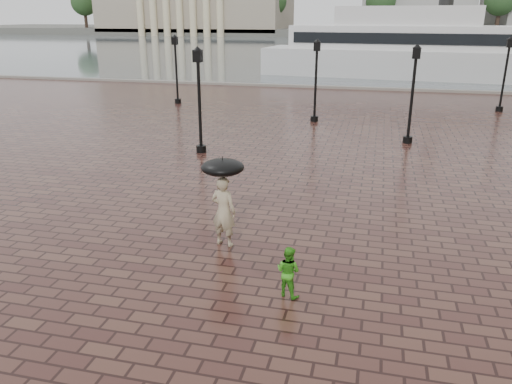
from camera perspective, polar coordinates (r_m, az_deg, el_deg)
ground at (r=11.94m, az=4.90°, el=-9.38°), size 300.00×300.00×0.00m
harbour_water at (r=102.52m, az=13.43°, el=15.84°), size 240.00×240.00×0.00m
quay_edge at (r=42.76m, az=11.87°, el=11.42°), size 80.00×0.60×0.30m
far_shore at (r=170.42m, az=13.91°, el=17.43°), size 300.00×60.00×2.00m
far_trees at (r=148.40m, az=14.09°, el=20.44°), size 188.00×8.00×13.50m
street_lamps at (r=28.33m, az=7.56°, el=12.43°), size 21.44×14.44×4.40m
adult_pedestrian at (r=12.99m, az=-3.72°, el=-2.23°), size 0.77×0.59×1.90m
child_pedestrian at (r=10.85m, az=3.71°, el=-9.05°), size 0.68×0.61×1.15m
ferry_near at (r=52.37m, az=16.66°, el=15.44°), size 27.91×9.44×8.98m
umbrella at (r=12.60m, az=-3.84°, el=2.83°), size 1.10×1.10×1.20m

